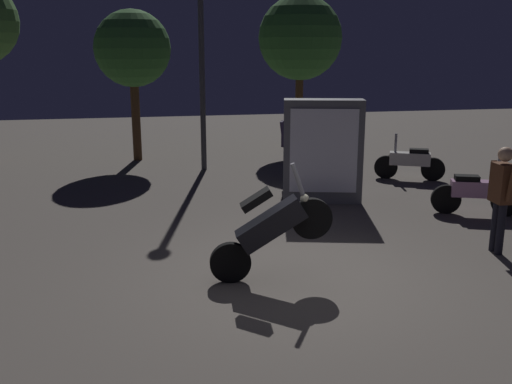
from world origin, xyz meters
The scene contains 10 objects.
ground_plane centered at (0.00, 0.00, 0.00)m, with size 40.00×40.00×0.00m, color #605951.
motorcycle_black_foreground centered at (-0.36, 0.06, 0.74)m, with size 1.66×0.38×1.63m.
motorcycle_white_parked_left centered at (4.32, 5.45, 0.44)m, with size 1.54×0.81×1.11m.
motorcycle_pink_parked_right centered at (4.18, 2.39, 0.44)m, with size 1.58×0.70×1.11m.
person_rider_beside centered at (3.32, 0.43, 0.99)m, with size 0.26×0.67×1.66m.
person_bystander_far centered at (1.44, 5.84, 1.03)m, with size 0.62×0.41×1.72m.
streetlamp_near centered at (-0.39, 7.64, 3.60)m, with size 0.36×0.36×5.78m.
tree_left_bg centered at (-2.09, 9.35, 3.06)m, with size 2.08×2.08×4.12m.
tree_right_bg centered at (2.92, 10.34, 3.38)m, with size 2.55×2.55×4.67m.
kiosk_billboard centered at (1.62, 3.93, 1.05)m, with size 1.67×0.89×2.10m.
Camera 1 is at (-2.04, -7.09, 3.08)m, focal length 40.31 mm.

